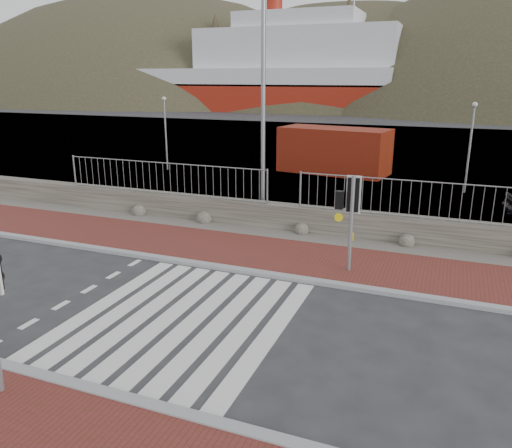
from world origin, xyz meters
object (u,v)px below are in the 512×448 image
at_px(ferry, 258,75).
at_px(shipping_container, 334,151).
at_px(traffic_signal_far, 351,203).
at_px(streetlight, 267,80).

relative_size(ferry, shipping_container, 8.40).
height_order(ferry, traffic_signal_far, ferry).
height_order(streetlight, shipping_container, streetlight).
relative_size(ferry, streetlight, 5.51).
height_order(ferry, streetlight, ferry).
distance_m(ferry, shipping_container, 54.93).
xyz_separation_m(ferry, streetlight, (23.68, -59.83, -0.25)).
bearing_deg(shipping_container, traffic_signal_far, -65.96).
bearing_deg(traffic_signal_far, ferry, -68.38).
bearing_deg(ferry, streetlight, -68.41).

